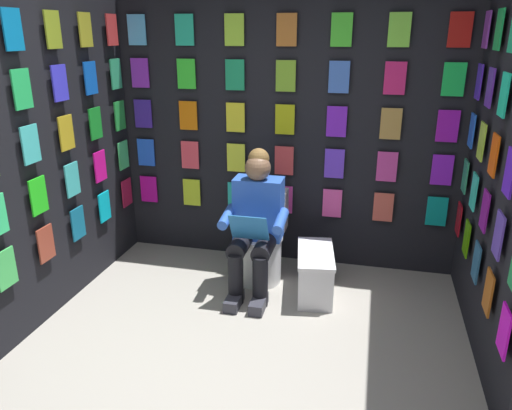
# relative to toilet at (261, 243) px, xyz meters

# --- Properties ---
(ground_plane) EXTENTS (30.00, 30.00, 0.00)m
(ground_plane) POSITION_rel_toilet_xyz_m (-0.12, 1.61, -0.33)
(ground_plane) COLOR #9E998E
(display_wall_back) EXTENTS (3.18, 0.14, 2.42)m
(display_wall_back) POSITION_rel_toilet_xyz_m (-0.12, -0.48, 0.88)
(display_wall_back) COLOR black
(display_wall_back) RESTS_ON ground
(display_wall_left) EXTENTS (0.14, 2.04, 2.42)m
(display_wall_left) POSITION_rel_toilet_xyz_m (-1.71, 0.59, 0.88)
(display_wall_left) COLOR black
(display_wall_left) RESTS_ON ground
(display_wall_right) EXTENTS (0.14, 2.04, 2.42)m
(display_wall_right) POSITION_rel_toilet_xyz_m (1.47, 0.59, 0.88)
(display_wall_right) COLOR black
(display_wall_right) RESTS_ON ground
(toilet) EXTENTS (0.41, 0.56, 0.77)m
(toilet) POSITION_rel_toilet_xyz_m (0.00, 0.00, 0.00)
(toilet) COLOR white
(toilet) RESTS_ON ground
(person_reading) EXTENTS (0.53, 0.68, 1.19)m
(person_reading) POSITION_rel_toilet_xyz_m (-0.00, 0.23, 0.27)
(person_reading) COLOR blue
(person_reading) RESTS_ON ground
(comic_longbox_near) EXTENTS (0.38, 0.65, 0.38)m
(comic_longbox_near) POSITION_rel_toilet_xyz_m (-0.50, 0.20, -0.13)
(comic_longbox_near) COLOR silver
(comic_longbox_near) RESTS_ON ground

